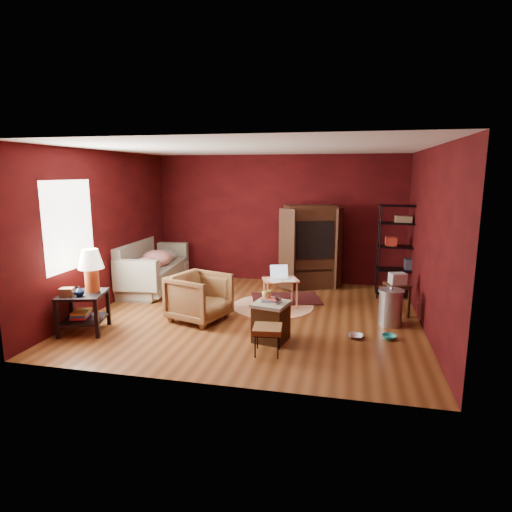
{
  "coord_description": "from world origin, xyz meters",
  "views": [
    {
      "loc": [
        1.55,
        -6.85,
        2.41
      ],
      "look_at": [
        0.0,
        0.2,
        1.0
      ],
      "focal_mm": 30.0,
      "sensor_mm": 36.0,
      "label": 1
    }
  ],
  "objects_px": {
    "armchair": "(199,295)",
    "laptop_desk": "(280,282)",
    "sofa": "(154,270)",
    "tv_armoire": "(310,245)",
    "wire_shelving": "(402,247)",
    "hamper": "(271,321)",
    "side_table": "(87,283)"
  },
  "relations": [
    {
      "from": "hamper",
      "to": "armchair",
      "type": "bearing_deg",
      "value": 154.87
    },
    {
      "from": "armchair",
      "to": "laptop_desk",
      "type": "bearing_deg",
      "value": -32.14
    },
    {
      "from": "sofa",
      "to": "tv_armoire",
      "type": "height_order",
      "value": "tv_armoire"
    },
    {
      "from": "sofa",
      "to": "wire_shelving",
      "type": "xyz_separation_m",
      "value": [
        4.97,
        0.47,
        0.6
      ]
    },
    {
      "from": "sofa",
      "to": "tv_armoire",
      "type": "bearing_deg",
      "value": -76.67
    },
    {
      "from": "hamper",
      "to": "tv_armoire",
      "type": "height_order",
      "value": "tv_armoire"
    },
    {
      "from": "sofa",
      "to": "wire_shelving",
      "type": "distance_m",
      "value": 5.03
    },
    {
      "from": "armchair",
      "to": "hamper",
      "type": "xyz_separation_m",
      "value": [
        1.32,
        -0.62,
        -0.13
      ]
    },
    {
      "from": "side_table",
      "to": "armchair",
      "type": "bearing_deg",
      "value": 28.0
    },
    {
      "from": "armchair",
      "to": "wire_shelving",
      "type": "xyz_separation_m",
      "value": [
        3.38,
        2.11,
        0.57
      ]
    },
    {
      "from": "sofa",
      "to": "armchair",
      "type": "xyz_separation_m",
      "value": [
        1.59,
        -1.64,
        0.03
      ]
    },
    {
      "from": "hamper",
      "to": "sofa",
      "type": "bearing_deg",
      "value": 142.2
    },
    {
      "from": "laptop_desk",
      "to": "wire_shelving",
      "type": "bearing_deg",
      "value": 5.2
    },
    {
      "from": "laptop_desk",
      "to": "wire_shelving",
      "type": "height_order",
      "value": "wire_shelving"
    },
    {
      "from": "armchair",
      "to": "tv_armoire",
      "type": "relative_size",
      "value": 0.49
    },
    {
      "from": "sofa",
      "to": "armchair",
      "type": "relative_size",
      "value": 2.38
    },
    {
      "from": "wire_shelving",
      "to": "tv_armoire",
      "type": "bearing_deg",
      "value": 167.7
    },
    {
      "from": "tv_armoire",
      "to": "wire_shelving",
      "type": "bearing_deg",
      "value": -33.3
    },
    {
      "from": "hamper",
      "to": "tv_armoire",
      "type": "relative_size",
      "value": 0.38
    },
    {
      "from": "wire_shelving",
      "to": "side_table",
      "type": "bearing_deg",
      "value": -150.28
    },
    {
      "from": "side_table",
      "to": "laptop_desk",
      "type": "relative_size",
      "value": 1.69
    },
    {
      "from": "sofa",
      "to": "laptop_desk",
      "type": "relative_size",
      "value": 2.71
    },
    {
      "from": "armchair",
      "to": "tv_armoire",
      "type": "bearing_deg",
      "value": -14.58
    },
    {
      "from": "sofa",
      "to": "wire_shelving",
      "type": "bearing_deg",
      "value": -85.94
    },
    {
      "from": "armchair",
      "to": "side_table",
      "type": "distance_m",
      "value": 1.75
    },
    {
      "from": "tv_armoire",
      "to": "wire_shelving",
      "type": "relative_size",
      "value": 0.96
    },
    {
      "from": "hamper",
      "to": "wire_shelving",
      "type": "distance_m",
      "value": 3.49
    },
    {
      "from": "armchair",
      "to": "laptop_desk",
      "type": "height_order",
      "value": "armchair"
    },
    {
      "from": "side_table",
      "to": "sofa",
      "type": "bearing_deg",
      "value": 91.81
    },
    {
      "from": "side_table",
      "to": "hamper",
      "type": "bearing_deg",
      "value": 3.79
    },
    {
      "from": "armchair",
      "to": "wire_shelving",
      "type": "distance_m",
      "value": 4.03
    },
    {
      "from": "sofa",
      "to": "hamper",
      "type": "xyz_separation_m",
      "value": [
        2.91,
        -2.25,
        -0.1
      ]
    }
  ]
}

